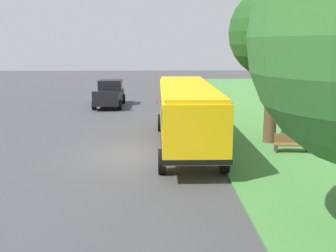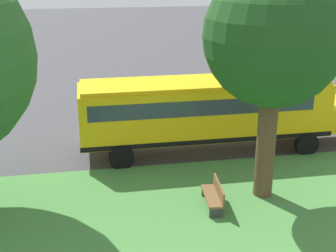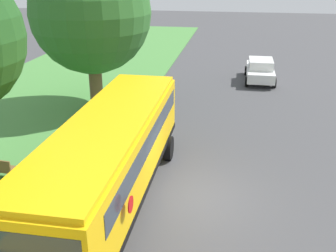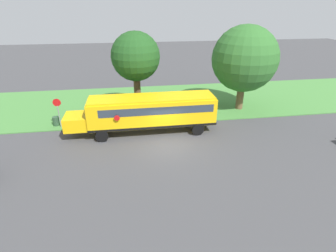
{
  "view_description": "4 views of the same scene",
  "coord_description": "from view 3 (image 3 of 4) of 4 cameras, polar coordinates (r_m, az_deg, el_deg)",
  "views": [
    {
      "loc": [
        -1.28,
        17.74,
        5.07
      ],
      "look_at": [
        -1.78,
        -0.61,
        1.24
      ],
      "focal_mm": 42.0,
      "sensor_mm": 36.0,
      "label": 1
    },
    {
      "loc": [
        -21.03,
        3.97,
        7.99
      ],
      "look_at": [
        -2.43,
        0.58,
        1.15
      ],
      "focal_mm": 50.0,
      "sensor_mm": 36.0,
      "label": 2
    },
    {
      "loc": [
        1.07,
        -11.81,
        7.54
      ],
      "look_at": [
        -1.58,
        3.42,
        1.21
      ],
      "focal_mm": 42.0,
      "sensor_mm": 36.0,
      "label": 3
    },
    {
      "loc": [
        17.72,
        -2.7,
        10.13
      ],
      "look_at": [
        -0.51,
        0.07,
        1.44
      ],
      "focal_mm": 28.0,
      "sensor_mm": 36.0,
      "label": 4
    }
  ],
  "objects": [
    {
      "name": "ground_plane",
      "position": [
        14.05,
        4.04,
        -10.23
      ],
      "size": [
        120.0,
        120.0,
        0.0
      ],
      "primitive_type": "plane",
      "color": "#424244"
    },
    {
      "name": "school_bus",
      "position": [
        12.56,
        -8.68,
        -4.56
      ],
      "size": [
        2.84,
        12.42,
        3.16
      ],
      "color": "yellow",
      "rests_on": "ground"
    },
    {
      "name": "car_white_nearest",
      "position": [
        28.3,
        13.25,
        8.08
      ],
      "size": [
        2.02,
        4.4,
        1.56
      ],
      "color": "silver",
      "rests_on": "ground"
    },
    {
      "name": "oak_tree_roadside_mid",
      "position": [
        21.84,
        -11.36,
        15.45
      ],
      "size": [
        6.39,
        6.39,
        8.41
      ],
      "color": "brown",
      "rests_on": "ground"
    }
  ]
}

